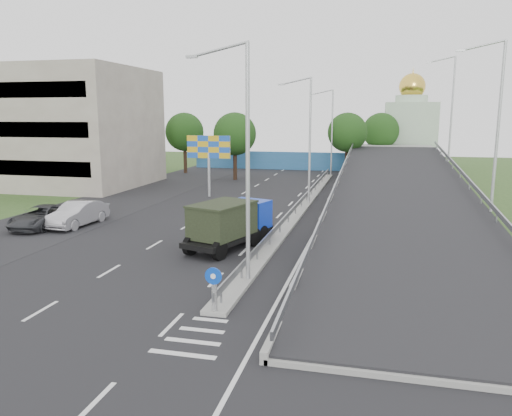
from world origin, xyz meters
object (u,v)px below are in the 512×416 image
(lamp_post_near, at_px, (243,151))
(lamp_post_far, at_px, (330,128))
(sign_bollard, at_px, (214,289))
(lamp_post_mid, at_px, (308,134))
(parked_car_b, at_px, (78,214))
(billboard, at_px, (209,150))
(parked_car_c, at_px, (42,217))
(dump_truck, at_px, (230,222))
(church, at_px, (410,129))

(lamp_post_near, height_order, lamp_post_far, same)
(sign_bollard, height_order, lamp_post_mid, lamp_post_mid)
(lamp_post_mid, bearing_deg, sign_bollard, -90.26)
(lamp_post_near, distance_m, parked_car_b, 16.91)
(lamp_post_mid, relative_size, billboard, 1.83)
(lamp_post_mid, relative_size, lamp_post_far, 1.00)
(billboard, distance_m, parked_car_c, 16.30)
(dump_truck, xyz_separation_m, parked_car_c, (-13.48, 1.98, -0.75))
(parked_car_b, bearing_deg, lamp_post_near, -28.19)
(lamp_post_mid, bearing_deg, billboard, 167.62)
(church, relative_size, dump_truck, 2.16)
(lamp_post_far, height_order, parked_car_b, lamp_post_far)
(lamp_post_mid, xyz_separation_m, parked_car_b, (-13.74, -11.50, -4.99))
(parked_car_c, bearing_deg, sign_bollard, -38.03)
(lamp_post_mid, relative_size, parked_car_c, 1.95)
(sign_bollard, xyz_separation_m, parked_car_c, (-15.63, 11.34, -0.32))
(billboard, height_order, parked_car_c, billboard)
(lamp_post_far, distance_m, billboard, 20.24)
(sign_bollard, relative_size, lamp_post_mid, 0.17)
(dump_truck, bearing_deg, lamp_post_near, -49.58)
(lamp_post_mid, relative_size, church, 0.73)
(lamp_post_mid, height_order, dump_truck, lamp_post_mid)
(parked_car_b, relative_size, parked_car_c, 0.96)
(dump_truck, height_order, parked_car_b, dump_truck)
(billboard, bearing_deg, parked_car_b, -108.94)
(parked_car_c, bearing_deg, lamp_post_mid, 36.36)
(lamp_post_far, relative_size, billboard, 1.83)
(lamp_post_mid, xyz_separation_m, dump_truck, (-2.25, -14.46, -4.34))
(sign_bollard, relative_size, church, 0.12)
(lamp_post_mid, distance_m, billboard, 9.47)
(lamp_post_near, bearing_deg, dump_truck, 112.15)
(lamp_post_mid, distance_m, lamp_post_far, 20.00)
(lamp_post_far, bearing_deg, parked_car_b, -113.57)
(parked_car_c, bearing_deg, church, 59.07)
(lamp_post_mid, bearing_deg, dump_truck, -98.86)
(billboard, xyz_separation_m, dump_truck, (6.86, -16.46, -2.72))
(sign_bollard, bearing_deg, lamp_post_near, 88.36)
(lamp_post_near, relative_size, dump_truck, 1.58)
(sign_bollard, relative_size, lamp_post_far, 0.17)
(lamp_post_near, height_order, church, church)
(sign_bollard, bearing_deg, lamp_post_mid, 89.74)
(parked_car_b, height_order, parked_car_c, parked_car_b)
(church, bearing_deg, parked_car_c, -118.87)
(parked_car_c, bearing_deg, parked_car_b, 24.08)
(lamp_post_near, xyz_separation_m, parked_car_b, (-13.74, 8.50, -4.99))
(lamp_post_far, bearing_deg, lamp_post_mid, -90.00)
(sign_bollard, relative_size, lamp_post_near, 0.17)
(lamp_post_near, distance_m, parked_car_c, 18.17)
(dump_truck, relative_size, parked_car_b, 1.29)
(lamp_post_near, distance_m, billboard, 23.87)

